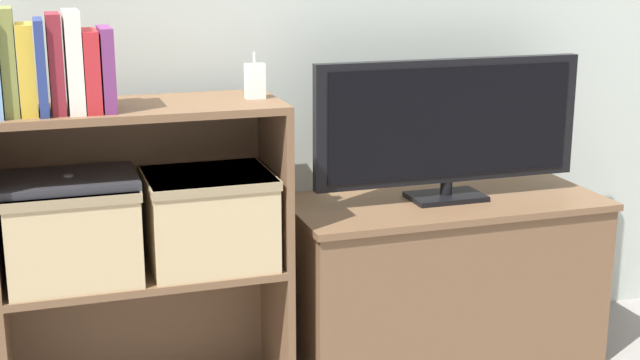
{
  "coord_description": "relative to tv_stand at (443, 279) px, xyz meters",
  "views": [
    {
      "loc": [
        -0.73,
        -2.1,
        1.23
      ],
      "look_at": [
        0.0,
        0.16,
        0.61
      ],
      "focal_mm": 50.0,
      "sensor_mm": 36.0,
      "label": 1
    }
  ],
  "objects": [
    {
      "name": "tv_stand",
      "position": [
        0.0,
        0.0,
        0.0
      ],
      "size": [
        0.94,
        0.43,
        0.51
      ],
      "color": "brown",
      "rests_on": "ground_plane"
    },
    {
      "name": "tv",
      "position": [
        -0.0,
        -0.0,
        0.48
      ],
      "size": [
        0.82,
        0.14,
        0.42
      ],
      "color": "black",
      "rests_on": "tv_stand"
    },
    {
      "name": "bookshelf_lower_tier",
      "position": [
        -0.9,
        0.01,
        0.01
      ],
      "size": [
        0.74,
        0.32,
        0.41
      ],
      "color": "brown",
      "rests_on": "ground_plane"
    },
    {
      "name": "bookshelf_upper_tier",
      "position": [
        -0.9,
        0.02,
        0.43
      ],
      "size": [
        0.74,
        0.32,
        0.44
      ],
      "color": "brown",
      "rests_on": "bookshelf_lower_tier"
    },
    {
      "name": "book_olive",
      "position": [
        -1.19,
        -0.1,
        0.72
      ],
      "size": [
        0.03,
        0.13,
        0.25
      ],
      "color": "olive",
      "rests_on": "bookshelf_upper_tier"
    },
    {
      "name": "book_mustard",
      "position": [
        -1.15,
        -0.1,
        0.7
      ],
      "size": [
        0.04,
        0.13,
        0.21
      ],
      "color": "gold",
      "rests_on": "bookshelf_upper_tier"
    },
    {
      "name": "book_navy",
      "position": [
        -1.12,
        -0.1,
        0.7
      ],
      "size": [
        0.02,
        0.16,
        0.22
      ],
      "color": "navy",
      "rests_on": "bookshelf_upper_tier"
    },
    {
      "name": "book_maroon",
      "position": [
        -1.09,
        -0.1,
        0.71
      ],
      "size": [
        0.03,
        0.13,
        0.24
      ],
      "color": "maroon",
      "rests_on": "bookshelf_upper_tier"
    },
    {
      "name": "book_ivory",
      "position": [
        -1.04,
        -0.1,
        0.71
      ],
      "size": [
        0.04,
        0.15,
        0.24
      ],
      "color": "silver",
      "rests_on": "bookshelf_upper_tier"
    },
    {
      "name": "book_crimson",
      "position": [
        -1.01,
        -0.1,
        0.69
      ],
      "size": [
        0.04,
        0.15,
        0.2
      ],
      "color": "#B22328",
      "rests_on": "bookshelf_upper_tier"
    },
    {
      "name": "book_plum",
      "position": [
        -0.97,
        -0.1,
        0.69
      ],
      "size": [
        0.03,
        0.15,
        0.2
      ],
      "color": "#6B2D66",
      "rests_on": "bookshelf_upper_tier"
    },
    {
      "name": "baby_monitor",
      "position": [
        -0.59,
        -0.04,
        0.64
      ],
      "size": [
        0.05,
        0.04,
        0.12
      ],
      "color": "white",
      "rests_on": "bookshelf_upper_tier"
    },
    {
      "name": "storage_basket_left",
      "position": [
        -1.07,
        -0.06,
        0.29
      ],
      "size": [
        0.33,
        0.29,
        0.25
      ],
      "color": "tan",
      "rests_on": "bookshelf_lower_tier"
    },
    {
      "name": "storage_basket_right",
      "position": [
        -0.72,
        -0.06,
        0.29
      ],
      "size": [
        0.33,
        0.29,
        0.25
      ],
      "color": "tan",
      "rests_on": "bookshelf_lower_tier"
    },
    {
      "name": "laptop",
      "position": [
        -1.07,
        -0.06,
        0.41
      ],
      "size": [
        0.33,
        0.24,
        0.02
      ],
      "color": "#2D2D33",
      "rests_on": "storage_basket_left"
    }
  ]
}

